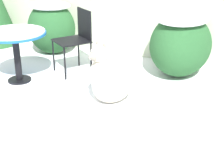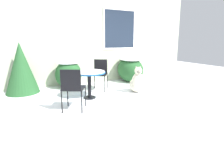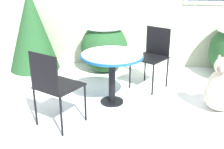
% 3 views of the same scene
% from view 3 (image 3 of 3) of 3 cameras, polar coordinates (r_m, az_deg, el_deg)
% --- Properties ---
extents(ground_plane, '(16.00, 16.00, 0.00)m').
position_cam_3_polar(ground_plane, '(3.45, 10.66, -9.84)').
color(ground_plane, white).
extents(shrub_left, '(0.81, 0.73, 0.87)m').
position_cam_3_polar(shrub_left, '(4.92, -1.60, 5.78)').
color(shrub_left, '#235128').
rests_on(shrub_left, ground_plane).
extents(evergreen_bush, '(0.90, 0.90, 1.44)m').
position_cam_3_polar(evergreen_bush, '(5.23, -15.96, 8.71)').
color(evergreen_bush, '#235128').
rests_on(evergreen_bush, ground_plane).
extents(patio_table, '(0.82, 0.82, 0.70)m').
position_cam_3_polar(patio_table, '(3.68, 0.00, 2.65)').
color(patio_table, black).
rests_on(patio_table, ground_plane).
extents(patio_chair_near_table, '(0.62, 0.62, 0.91)m').
position_cam_3_polar(patio_chair_near_table, '(4.31, 8.21, 4.13)').
color(patio_chair_near_table, black).
rests_on(patio_chair_near_table, ground_plane).
extents(patio_chair_far_side, '(0.60, 0.60, 0.91)m').
position_cam_3_polar(patio_chair_far_side, '(3.20, -11.65, -2.02)').
color(patio_chair_far_side, black).
rests_on(patio_chair_far_side, ground_plane).
extents(dog, '(0.57, 0.70, 0.78)m').
position_cam_3_polar(dog, '(3.83, 21.18, -3.01)').
color(dog, beige).
rests_on(dog, ground_plane).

